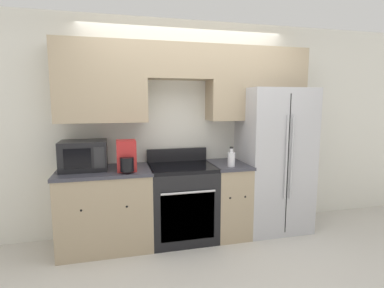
{
  "coord_description": "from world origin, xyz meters",
  "views": [
    {
      "loc": [
        -0.84,
        -3.03,
        1.62
      ],
      "look_at": [
        0.0,
        0.31,
        1.13
      ],
      "focal_mm": 28.0,
      "sensor_mm": 36.0,
      "label": 1
    }
  ],
  "objects": [
    {
      "name": "ground_plane",
      "position": [
        0.0,
        0.0,
        0.0
      ],
      "size": [
        12.0,
        12.0,
        0.0
      ],
      "primitive_type": "plane",
      "color": "beige"
    },
    {
      "name": "wall_back",
      "position": [
        0.01,
        0.59,
        1.51
      ],
      "size": [
        8.0,
        0.39,
        2.6
      ],
      "color": "silver",
      "rests_on": "ground_plane"
    },
    {
      "name": "lower_cabinets_left",
      "position": [
        -0.99,
        0.31,
        0.44
      ],
      "size": [
        1.01,
        0.64,
        0.88
      ],
      "color": "tan",
      "rests_on": "ground_plane"
    },
    {
      "name": "lower_cabinets_right",
      "position": [
        0.45,
        0.31,
        0.44
      ],
      "size": [
        0.43,
        0.64,
        0.88
      ],
      "color": "tan",
      "rests_on": "ground_plane"
    },
    {
      "name": "oven_range",
      "position": [
        -0.12,
        0.31,
        0.45
      ],
      "size": [
        0.75,
        0.65,
        1.04
      ],
      "color": "black",
      "rests_on": "ground_plane"
    },
    {
      "name": "refrigerator",
      "position": [
        1.07,
        0.36,
        0.89
      ],
      "size": [
        0.83,
        0.75,
        1.78
      ],
      "color": "#B7B7BC",
      "rests_on": "ground_plane"
    },
    {
      "name": "microwave",
      "position": [
        -1.2,
        0.36,
        1.04
      ],
      "size": [
        0.49,
        0.38,
        0.32
      ],
      "color": "black",
      "rests_on": "lower_cabinets_left"
    },
    {
      "name": "bottle",
      "position": [
        0.42,
        0.12,
        0.97
      ],
      "size": [
        0.09,
        0.09,
        0.23
      ],
      "color": "silver",
      "rests_on": "lower_cabinets_right"
    },
    {
      "name": "paper_towel_holder",
      "position": [
        -0.75,
        0.19,
        1.04
      ],
      "size": [
        0.2,
        0.29,
        0.33
      ],
      "color": "#B22323",
      "rests_on": "lower_cabinets_left"
    }
  ]
}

